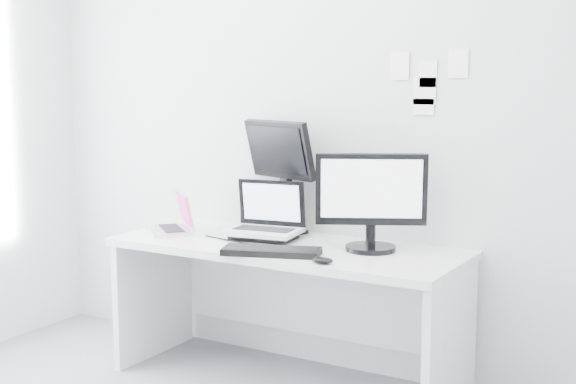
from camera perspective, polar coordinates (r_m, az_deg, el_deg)
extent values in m
plane|color=silver|center=(4.27, 2.30, 5.28)|extent=(3.60, 0.00, 3.60)
cube|color=silver|center=(4.14, -0.10, -8.67)|extent=(1.80, 0.70, 0.73)
cube|color=silver|center=(4.39, -8.47, -1.35)|extent=(0.38, 0.38, 0.23)
cube|color=black|center=(4.49, -2.59, -1.38)|extent=(0.10, 0.10, 0.18)
cube|color=silver|center=(4.14, -1.81, -1.30)|extent=(0.41, 0.34, 0.31)
cube|color=black|center=(4.30, -0.41, 1.19)|extent=(0.49, 0.29, 0.62)
cube|color=black|center=(3.88, 5.92, -0.61)|extent=(0.59, 0.46, 0.49)
cube|color=black|center=(3.82, -1.18, -4.23)|extent=(0.49, 0.31, 0.03)
ellipsoid|color=black|center=(3.63, 2.45, -4.88)|extent=(0.11, 0.09, 0.03)
cube|color=white|center=(4.07, 7.93, 8.86)|extent=(0.10, 0.00, 0.14)
cube|color=white|center=(4.01, 9.92, 8.26)|extent=(0.09, 0.00, 0.13)
cube|color=white|center=(3.96, 11.99, 8.93)|extent=(0.10, 0.00, 0.14)
cube|color=white|center=(4.02, 9.60, 5.99)|extent=(0.11, 0.00, 0.08)
cube|color=white|center=(4.02, 9.67, 7.07)|extent=(0.12, 0.00, 0.13)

